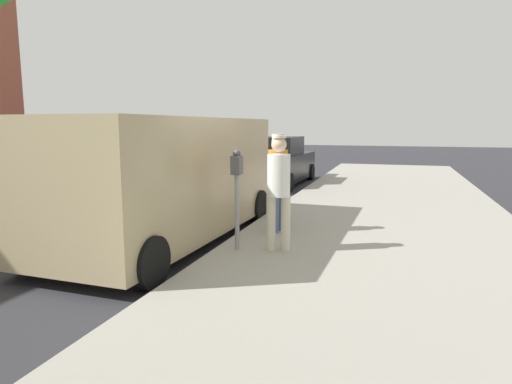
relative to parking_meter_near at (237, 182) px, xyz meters
name	(u,v)px	position (x,y,z in m)	size (l,w,h in m)	color
ground_plane	(163,249)	(-1.35, 0.12, -1.18)	(80.00, 80.00, 0.00)	#2D2D33
sidewalk_slab	(383,265)	(2.15, 0.12, -1.11)	(5.00, 32.00, 0.15)	#9E998E
parking_meter_near	(237,182)	(0.00, 0.00, 0.00)	(0.14, 0.18, 1.52)	gray
pedestrian_in_white	(279,185)	(0.61, 0.15, -0.04)	(0.35, 0.34, 1.73)	beige
pedestrian_in_orange	(278,176)	(0.29, 1.30, -0.04)	(0.34, 0.35, 1.73)	#4C608C
parked_van	(167,176)	(-1.50, 0.59, -0.03)	(2.27, 5.26, 2.15)	tan
parked_sedan_ahead	(276,163)	(-1.68, 8.52, -0.43)	(2.01, 4.43, 1.65)	black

